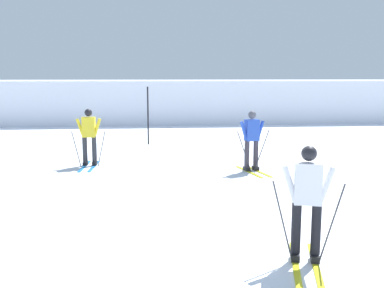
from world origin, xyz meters
TOP-DOWN VIEW (x-y plane):
  - ground_plane at (0.00, 0.00)m, footprint 120.00×120.00m
  - far_snow_ridge at (0.00, 19.95)m, footprint 80.00×7.57m
  - skier_blue at (0.38, 4.53)m, footprint 0.98×1.64m
  - skier_white at (-0.19, -1.61)m, footprint 0.98×1.64m
  - skier_yellow at (-4.30, 5.67)m, footprint 1.00×1.62m
  - trail_marker_pole at (-2.60, 9.70)m, footprint 0.06×0.06m

SIDE VIEW (x-z plane):
  - ground_plane at x=0.00m, z-range 0.00..0.00m
  - skier_yellow at x=-4.30m, z-range 0.06..1.77m
  - skier_blue at x=0.38m, z-range 0.06..1.77m
  - skier_white at x=-0.19m, z-range 0.06..1.77m
  - trail_marker_pole at x=-2.60m, z-range 0.00..2.26m
  - far_snow_ridge at x=0.00m, z-range 0.00..2.40m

